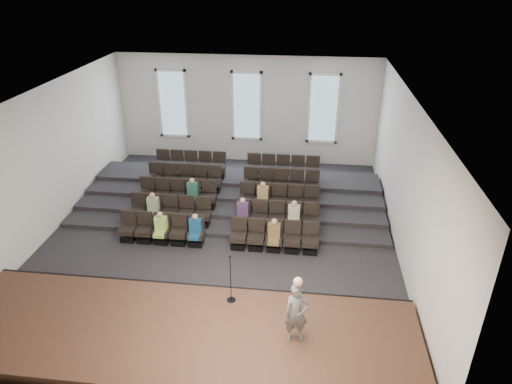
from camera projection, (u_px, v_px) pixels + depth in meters
The scene contains 14 objects.
ground at pixel (221, 237), 16.04m from camera, with size 14.00×14.00×0.00m, color black.
ceiling at pixel (215, 96), 13.78m from camera, with size 12.00×14.00×0.02m, color white.
wall_back at pixel (247, 110), 21.13m from camera, with size 12.00×0.04×5.00m, color silver.
wall_front at pixel (147, 322), 8.70m from camera, with size 12.00×0.04×5.00m, color silver.
wall_left at pixel (45, 163), 15.55m from camera, with size 0.04×14.00×5.00m, color silver.
wall_right at pixel (407, 181), 14.28m from camera, with size 0.04×14.00×5.00m, color silver.
stage at pixel (182, 337), 11.41m from camera, with size 11.80×3.60×0.50m, color #43281C.
stage_lip at pixel (199, 292), 12.98m from camera, with size 11.80×0.06×0.52m, color black.
risers at pixel (235, 191), 18.77m from camera, with size 11.80×4.80×0.60m.
seating_rows at pixel (228, 199), 17.10m from camera, with size 6.80×4.70×1.67m.
windows at pixel (247, 106), 20.98m from camera, with size 8.44×0.10×3.24m.
audience at pixel (222, 212), 15.96m from camera, with size 5.45×2.64×1.10m.
speaker at pixel (296, 313), 10.69m from camera, with size 0.57×0.37×1.56m, color #5B5956.
mic_stand at pixel (231, 287), 12.09m from camera, with size 0.24×0.24×1.44m.
Camera 1 is at (2.84, -13.36, 8.65)m, focal length 32.00 mm.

